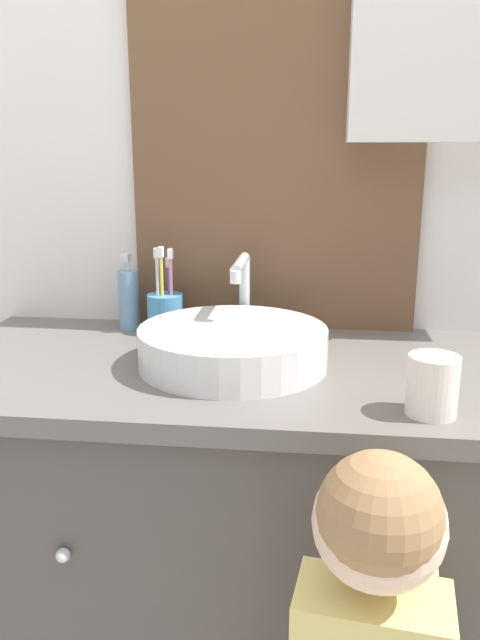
# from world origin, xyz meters

# --- Properties ---
(wall_back) EXTENTS (3.20, 0.18, 2.50)m
(wall_back) POSITION_xyz_m (0.03, 0.62, 1.28)
(wall_back) COLOR silver
(wall_back) RESTS_ON ground_plane
(vanity_counter) EXTENTS (1.24, 0.57, 0.88)m
(vanity_counter) POSITION_xyz_m (0.00, 0.32, 0.44)
(vanity_counter) COLOR #4C4742
(vanity_counter) RESTS_ON ground_plane
(sink_basin) EXTENTS (0.35, 0.40, 0.18)m
(sink_basin) POSITION_xyz_m (-0.03, 0.31, 0.92)
(sink_basin) COLOR silver
(sink_basin) RESTS_ON vanity_counter
(toothbrush_holder) EXTENTS (0.08, 0.08, 0.19)m
(toothbrush_holder) POSITION_xyz_m (-0.21, 0.51, 0.93)
(toothbrush_holder) COLOR #4C93C6
(toothbrush_holder) RESTS_ON vanity_counter
(soap_dispenser) EXTENTS (0.05, 0.05, 0.17)m
(soap_dispenser) POSITION_xyz_m (-0.30, 0.52, 0.95)
(soap_dispenser) COLOR #6B93B2
(soap_dispenser) RESTS_ON vanity_counter
(drinking_cup) EXTENTS (0.08, 0.08, 0.09)m
(drinking_cup) POSITION_xyz_m (0.30, 0.11, 0.93)
(drinking_cup) COLOR silver
(drinking_cup) RESTS_ON vanity_counter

